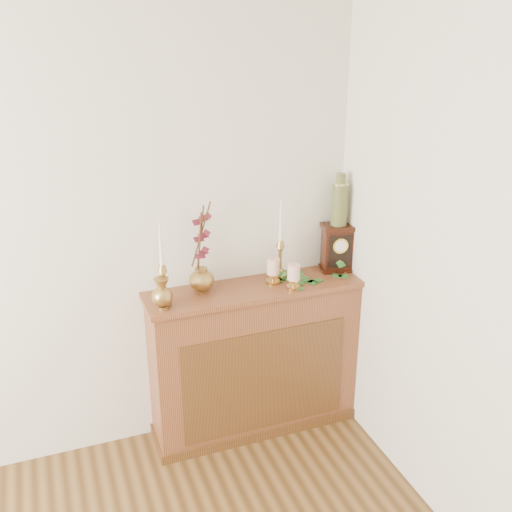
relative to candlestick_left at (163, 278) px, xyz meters
name	(u,v)px	position (x,y,z in m)	size (l,w,h in m)	color
console_shelf	(255,363)	(0.52, 0.04, -0.64)	(1.24, 0.34, 0.93)	brown
candlestick_left	(163,278)	(0.00, 0.00, 0.00)	(0.08, 0.08, 0.46)	#AE8845
candlestick_center	(280,253)	(0.70, 0.11, 0.00)	(0.08, 0.08, 0.46)	#AE8845
bud_vase	(162,294)	(-0.02, -0.05, -0.06)	(0.11, 0.11, 0.17)	#AE8845
ginger_jar	(202,249)	(0.24, 0.12, 0.08)	(0.21, 0.22, 0.51)	#AE8845
pillar_candle_left	(273,269)	(0.63, 0.05, -0.07)	(0.08, 0.08, 0.16)	#BA8C41
pillar_candle_right	(294,275)	(0.71, -0.05, -0.07)	(0.08, 0.08, 0.15)	#BA8C41
ivy_garland	(314,276)	(0.87, 0.03, -0.14)	(0.47, 0.23, 0.09)	#286626
mantel_clock	(337,248)	(1.05, 0.10, -0.01)	(0.21, 0.17, 0.28)	black
ceramic_vase	(340,202)	(1.05, 0.10, 0.27)	(0.09, 0.09, 0.30)	#172E20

